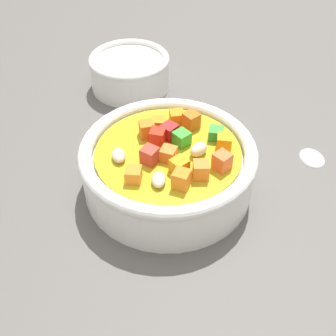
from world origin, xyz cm
name	(u,v)px	position (x,y,z in cm)	size (l,w,h in cm)	color
ground_plane	(168,194)	(0.00, 0.00, -1.00)	(140.00, 140.00, 2.00)	#565451
soup_bowl_main	(168,165)	(-0.01, 0.02, 2.90)	(16.70, 16.70, 6.26)	white
side_bowl_small	(130,71)	(-8.31, -17.26, 2.28)	(10.15, 10.15, 4.41)	white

